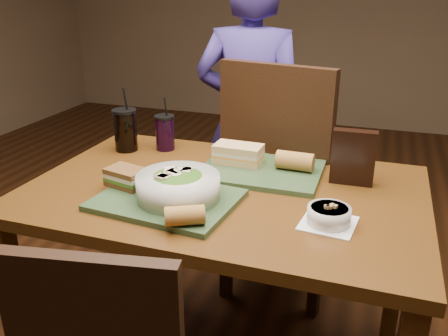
{
  "coord_description": "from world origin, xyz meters",
  "views": [
    {
      "loc": [
        0.47,
        -1.37,
        1.39
      ],
      "look_at": [
        0.0,
        0.0,
        0.82
      ],
      "focal_mm": 38.0,
      "sensor_mm": 36.0,
      "label": 1
    }
  ],
  "objects_px": {
    "chair_far": "(279,174)",
    "chip_bag": "(353,157)",
    "tray_far": "(261,171)",
    "cup_cola": "(125,130)",
    "sandwich_near": "(126,177)",
    "cup_berry": "(165,132)",
    "diner": "(250,121)",
    "dining_table": "(224,212)",
    "salad_bowl": "(178,185)",
    "tray_near": "(167,200)",
    "baguette_far": "(295,161)",
    "soup_bowl": "(329,215)",
    "baguette_near": "(185,215)",
    "sandwich_far": "(238,154)"
  },
  "relations": [
    {
      "from": "chair_far",
      "to": "chip_bag",
      "type": "bearing_deg",
      "value": -46.35
    },
    {
      "from": "tray_far",
      "to": "cup_cola",
      "type": "relative_size",
      "value": 1.61
    },
    {
      "from": "sandwich_near",
      "to": "cup_berry",
      "type": "distance_m",
      "value": 0.42
    },
    {
      "from": "sandwich_near",
      "to": "cup_cola",
      "type": "bearing_deg",
      "value": 119.98
    },
    {
      "from": "diner",
      "to": "cup_berry",
      "type": "xyz_separation_m",
      "value": [
        -0.21,
        -0.52,
        0.07
      ]
    },
    {
      "from": "tray_far",
      "to": "cup_berry",
      "type": "relative_size",
      "value": 1.92
    },
    {
      "from": "dining_table",
      "to": "cup_cola",
      "type": "height_order",
      "value": "cup_cola"
    },
    {
      "from": "chip_bag",
      "to": "salad_bowl",
      "type": "bearing_deg",
      "value": -147.47
    },
    {
      "from": "tray_near",
      "to": "cup_cola",
      "type": "relative_size",
      "value": 1.61
    },
    {
      "from": "salad_bowl",
      "to": "baguette_far",
      "type": "height_order",
      "value": "salad_bowl"
    },
    {
      "from": "diner",
      "to": "cup_cola",
      "type": "height_order",
      "value": "diner"
    },
    {
      "from": "tray_far",
      "to": "soup_bowl",
      "type": "bearing_deg",
      "value": -48.06
    },
    {
      "from": "baguette_near",
      "to": "tray_far",
      "type": "bearing_deg",
      "value": 79.06
    },
    {
      "from": "baguette_near",
      "to": "soup_bowl",
      "type": "bearing_deg",
      "value": 24.05
    },
    {
      "from": "chair_far",
      "to": "baguette_far",
      "type": "relative_size",
      "value": 8.42
    },
    {
      "from": "sandwich_near",
      "to": "baguette_near",
      "type": "bearing_deg",
      "value": -32.68
    },
    {
      "from": "cup_berry",
      "to": "dining_table",
      "type": "bearing_deg",
      "value": -39.36
    },
    {
      "from": "soup_bowl",
      "to": "baguette_near",
      "type": "xyz_separation_m",
      "value": [
        -0.37,
        -0.16,
        0.02
      ]
    },
    {
      "from": "dining_table",
      "to": "soup_bowl",
      "type": "xyz_separation_m",
      "value": [
        0.36,
        -0.15,
        0.12
      ]
    },
    {
      "from": "tray_near",
      "to": "baguette_far",
      "type": "relative_size",
      "value": 3.21
    },
    {
      "from": "baguette_far",
      "to": "cup_cola",
      "type": "distance_m",
      "value": 0.7
    },
    {
      "from": "sandwich_far",
      "to": "baguette_far",
      "type": "height_order",
      "value": "sandwich_far"
    },
    {
      "from": "tray_far",
      "to": "salad_bowl",
      "type": "height_order",
      "value": "salad_bowl"
    },
    {
      "from": "salad_bowl",
      "to": "sandwich_far",
      "type": "bearing_deg",
      "value": 76.7
    },
    {
      "from": "salad_bowl",
      "to": "sandwich_near",
      "type": "distance_m",
      "value": 0.2
    },
    {
      "from": "tray_near",
      "to": "salad_bowl",
      "type": "bearing_deg",
      "value": 13.05
    },
    {
      "from": "baguette_near",
      "to": "dining_table",
      "type": "bearing_deg",
      "value": 88.74
    },
    {
      "from": "salad_bowl",
      "to": "cup_cola",
      "type": "xyz_separation_m",
      "value": [
        -0.4,
        0.39,
        0.02
      ]
    },
    {
      "from": "dining_table",
      "to": "salad_bowl",
      "type": "distance_m",
      "value": 0.24
    },
    {
      "from": "sandwich_far",
      "to": "cup_berry",
      "type": "distance_m",
      "value": 0.36
    },
    {
      "from": "sandwich_near",
      "to": "sandwich_far",
      "type": "distance_m",
      "value": 0.43
    },
    {
      "from": "diner",
      "to": "tray_far",
      "type": "bearing_deg",
      "value": 105.38
    },
    {
      "from": "sandwich_far",
      "to": "salad_bowl",
      "type": "bearing_deg",
      "value": -103.3
    },
    {
      "from": "tray_far",
      "to": "salad_bowl",
      "type": "xyz_separation_m",
      "value": [
        -0.18,
        -0.32,
        0.05
      ]
    },
    {
      "from": "tray_far",
      "to": "cup_cola",
      "type": "height_order",
      "value": "cup_cola"
    },
    {
      "from": "tray_far",
      "to": "baguette_near",
      "type": "xyz_separation_m",
      "value": [
        -0.09,
        -0.47,
        0.04
      ]
    },
    {
      "from": "salad_bowl",
      "to": "cup_cola",
      "type": "height_order",
      "value": "cup_cola"
    },
    {
      "from": "cup_berry",
      "to": "cup_cola",
      "type": "bearing_deg",
      "value": -157.29
    },
    {
      "from": "diner",
      "to": "baguette_far",
      "type": "bearing_deg",
      "value": 114.94
    },
    {
      "from": "sandwich_near",
      "to": "baguette_far",
      "type": "relative_size",
      "value": 1.09
    },
    {
      "from": "diner",
      "to": "cup_cola",
      "type": "bearing_deg",
      "value": 54.27
    },
    {
      "from": "tray_near",
      "to": "baguette_near",
      "type": "bearing_deg",
      "value": -49.23
    },
    {
      "from": "baguette_near",
      "to": "cup_cola",
      "type": "height_order",
      "value": "cup_cola"
    },
    {
      "from": "chair_far",
      "to": "baguette_near",
      "type": "relative_size",
      "value": 10.11
    },
    {
      "from": "diner",
      "to": "soup_bowl",
      "type": "bearing_deg",
      "value": 113.85
    },
    {
      "from": "tray_far",
      "to": "soup_bowl",
      "type": "height_order",
      "value": "soup_bowl"
    },
    {
      "from": "salad_bowl",
      "to": "chip_bag",
      "type": "bearing_deg",
      "value": 34.26
    },
    {
      "from": "chair_far",
      "to": "salad_bowl",
      "type": "distance_m",
      "value": 0.72
    },
    {
      "from": "cup_cola",
      "to": "chair_far",
      "type": "bearing_deg",
      "value": 26.23
    },
    {
      "from": "diner",
      "to": "tray_near",
      "type": "xyz_separation_m",
      "value": [
        0.01,
        -0.97,
        0.01
      ]
    }
  ]
}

